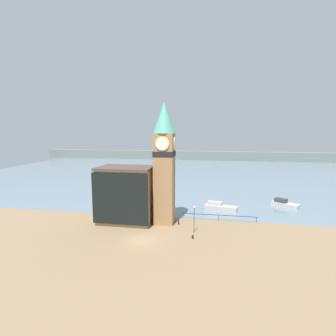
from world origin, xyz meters
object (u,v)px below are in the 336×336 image
at_px(pier_building, 126,194).
at_px(mooring_bollard_near, 193,236).
at_px(clock_tower, 164,160).
at_px(lamp_post, 194,214).
at_px(boat_far, 284,204).
at_px(mooring_bollard_far, 179,222).
at_px(boat_near, 220,207).

relative_size(pier_building, mooring_bollard_near, 16.22).
bearing_deg(clock_tower, mooring_bollard_near, -48.12).
distance_m(pier_building, lamp_post, 12.86).
distance_m(boat_far, mooring_bollard_near, 27.44).
distance_m(clock_tower, mooring_bollard_near, 13.62).
xyz_separation_m(pier_building, boat_far, (30.36, 15.17, -4.39)).
bearing_deg(pier_building, mooring_bollard_near, -24.09).
relative_size(boat_far, mooring_bollard_near, 9.40).
bearing_deg(mooring_bollard_far, mooring_bollard_near, -62.61).
xyz_separation_m(boat_near, mooring_bollard_far, (-7.19, -9.61, -0.22)).
relative_size(mooring_bollard_near, lamp_post, 0.14).
distance_m(pier_building, boat_far, 34.22).
bearing_deg(mooring_bollard_near, clock_tower, 131.88).
xyz_separation_m(mooring_bollard_far, lamp_post, (2.91, -3.20, 2.57)).
height_order(clock_tower, lamp_post, clock_tower).
bearing_deg(lamp_post, clock_tower, 146.08).
bearing_deg(lamp_post, pier_building, 166.03).
height_order(boat_near, mooring_bollard_near, boat_near).
height_order(clock_tower, boat_near, clock_tower).
bearing_deg(boat_far, boat_near, -125.08).
xyz_separation_m(boat_far, mooring_bollard_near, (-18.01, -20.69, -0.25)).
bearing_deg(boat_far, pier_building, -120.07).
relative_size(boat_near, boat_far, 1.17).
distance_m(mooring_bollard_near, lamp_post, 3.62).
distance_m(boat_near, mooring_bollard_near, 15.85).
bearing_deg(mooring_bollard_near, mooring_bollard_far, 117.39).
distance_m(boat_near, boat_far, 14.79).
height_order(mooring_bollard_near, mooring_bollard_far, mooring_bollard_far).
relative_size(clock_tower, boat_near, 3.11).
bearing_deg(mooring_bollard_near, boat_far, 48.97).
height_order(clock_tower, mooring_bollard_near, clock_tower).
height_order(boat_near, mooring_bollard_far, boat_near).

